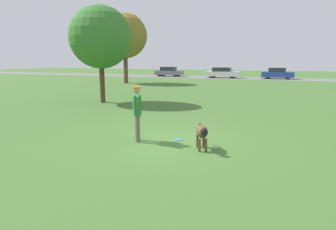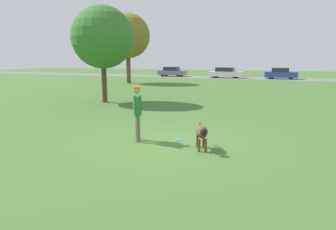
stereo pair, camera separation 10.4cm
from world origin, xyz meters
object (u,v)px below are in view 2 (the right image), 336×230
dog (202,133)px  parked_car_blue (281,74)px  tree_far_left (128,36)px  parked_car_white (226,73)px  frisbee (179,140)px  parked_car_grey (172,72)px  tree_near_left (103,37)px  person (137,109)px

dog → parked_car_blue: bearing=154.9°
tree_far_left → parked_car_white: bearing=58.8°
frisbee → parked_car_white: 31.90m
parked_car_white → parked_car_blue: parked_car_blue is taller
dog → parked_car_grey: size_ratio=0.27×
frisbee → tree_near_left: size_ratio=0.04×
frisbee → tree_near_left: tree_near_left is taller
person → dog: size_ratio=1.55×
frisbee → parked_car_blue: 32.01m
tree_near_left → parked_car_white: bearing=85.7°
parked_car_white → parked_car_grey: bearing=175.3°
person → tree_far_left: tree_far_left is taller
dog → frisbee: bearing=-151.3°
frisbee → parked_car_grey: parked_car_grey is taller
person → parked_car_white: 32.31m
frisbee → parked_car_grey: bearing=111.9°
person → parked_car_grey: person is taller
person → parked_car_grey: 34.74m
dog → tree_far_left: 24.27m
frisbee → person: bearing=-153.1°
tree_far_left → tree_near_left: size_ratio=1.30×
parked_car_grey → parked_car_white: 7.94m
person → parked_car_blue: person is taller
tree_near_left → parked_car_white: size_ratio=1.22×
dog → parked_car_white: 32.78m
tree_far_left → parked_car_white: 15.23m
tree_near_left → tree_far_left: bearing=113.9°
dog → tree_near_left: (-7.81, 6.88, 3.19)m
dog → tree_near_left: 10.89m
parked_car_white → frisbee: bearing=-81.3°
tree_near_left → parked_car_grey: 26.84m
person → parked_car_white: bearing=154.4°
parked_car_grey → tree_far_left: bearing=-90.6°
parked_car_blue → parked_car_white: bearing=-175.4°
parked_car_white → dog: bearing=-79.9°
tree_near_left → parked_car_white: 25.61m
parked_car_grey → parked_car_blue: (14.84, -0.18, 0.01)m
dog → parked_car_white: parked_car_white is taller
dog → parked_car_white: size_ratio=0.24×
parked_car_grey → parked_car_white: bearing=-6.5°
person → frisbee: (1.14, 0.58, -1.00)m
dog → tree_near_left: size_ratio=0.20×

